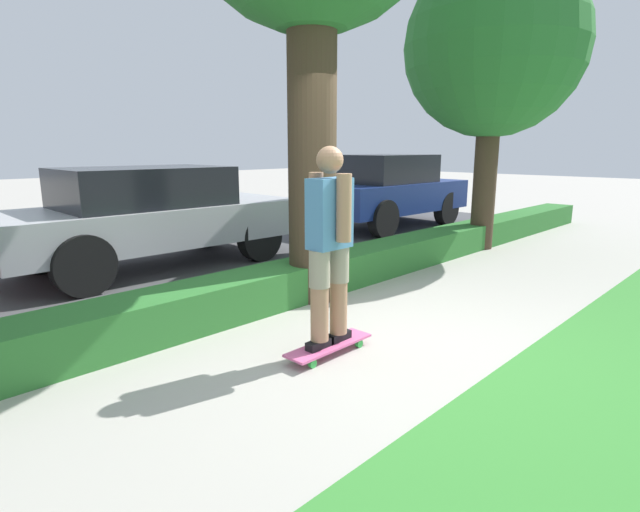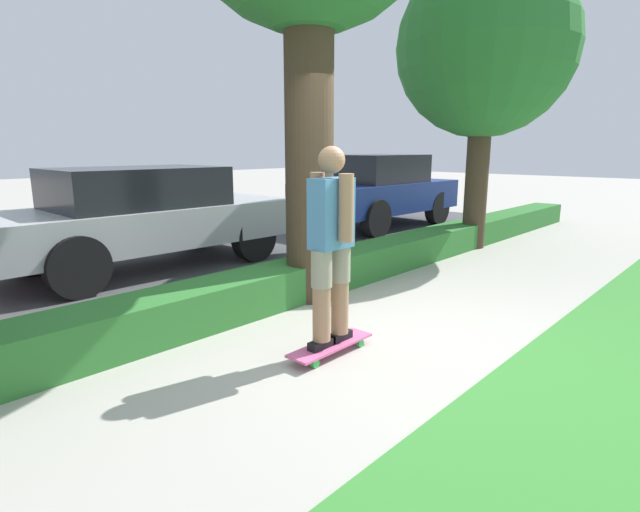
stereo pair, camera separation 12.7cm
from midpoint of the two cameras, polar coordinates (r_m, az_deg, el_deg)
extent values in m
plane|color=#ADA89E|center=(4.66, 8.01, -9.84)|extent=(60.00, 60.00, 0.00)
cube|color=#474749|center=(7.78, -17.83, -1.27)|extent=(18.23, 5.00, 0.01)
cube|color=#2D702D|center=(5.63, -5.22, -3.61)|extent=(18.23, 0.60, 0.42)
cube|color=#DB5B93|center=(4.36, 1.89, -10.14)|extent=(0.87, 0.24, 0.02)
cylinder|color=green|center=(4.54, 5.29, -9.92)|extent=(0.07, 0.04, 0.07)
cylinder|color=green|center=(4.64, 3.53, -9.35)|extent=(0.07, 0.04, 0.07)
cylinder|color=green|center=(4.13, 0.01, -12.19)|extent=(0.07, 0.04, 0.07)
cylinder|color=green|center=(4.24, -1.77, -11.49)|extent=(0.07, 0.04, 0.07)
cube|color=black|center=(4.27, 0.82, -10.02)|extent=(0.26, 0.09, 0.07)
cylinder|color=#A37556|center=(4.13, 0.83, -4.58)|extent=(0.15, 0.15, 0.77)
cylinder|color=gray|center=(4.06, 0.84, -1.45)|extent=(0.17, 0.17, 0.31)
cube|color=black|center=(4.43, 2.93, -9.17)|extent=(0.26, 0.09, 0.07)
cylinder|color=#A37556|center=(4.29, 2.99, -3.92)|extent=(0.15, 0.15, 0.77)
cylinder|color=gray|center=(4.23, 3.02, -0.91)|extent=(0.17, 0.17, 0.31)
cube|color=#4C84B7|center=(4.07, 2.00, 4.88)|extent=(0.37, 0.20, 0.57)
cylinder|color=#A37556|center=(3.96, 3.67, 5.49)|extent=(0.12, 0.12, 0.54)
cylinder|color=#A37556|center=(4.17, 0.43, 5.85)|extent=(0.12, 0.12, 0.54)
sphere|color=#A37556|center=(4.04, 2.05, 10.93)|extent=(0.22, 0.22, 0.22)
cylinder|color=#423323|center=(5.68, -0.24, 12.79)|extent=(0.55, 0.55, 3.59)
cylinder|color=#423323|center=(9.21, 18.73, 8.76)|extent=(0.39, 0.39, 2.57)
sphere|color=#286B2D|center=(9.34, 19.68, 21.67)|extent=(2.95, 2.95, 2.95)
cube|color=#B7B7BC|center=(7.73, -17.96, 3.53)|extent=(4.39, 1.86, 0.55)
cube|color=black|center=(7.61, -19.10, 7.50)|extent=(2.30, 1.58, 0.55)
cylinder|color=black|center=(7.86, -6.42, 2.16)|extent=(0.75, 0.21, 0.75)
cylinder|color=black|center=(9.12, -12.78, 3.33)|extent=(0.75, 0.21, 0.75)
cylinder|color=black|center=(6.52, -24.89, -1.00)|extent=(0.75, 0.21, 0.75)
cylinder|color=black|center=(7.99, -29.04, 0.85)|extent=(0.75, 0.21, 0.75)
cube|color=navy|center=(11.32, 7.82, 6.81)|extent=(3.91, 1.97, 0.62)
cube|color=black|center=(11.19, 7.56, 9.88)|extent=(2.05, 1.69, 0.60)
cylinder|color=black|center=(11.89, 14.55, 5.28)|extent=(0.76, 0.22, 0.76)
cylinder|color=black|center=(12.81, 7.87, 6.03)|extent=(0.76, 0.22, 0.76)
cylinder|color=black|center=(9.90, 7.65, 4.22)|extent=(0.76, 0.22, 0.76)
cylinder|color=black|center=(10.99, 0.44, 5.12)|extent=(0.76, 0.22, 0.76)
camera|label=1|loc=(0.06, 90.78, -0.17)|focal=28.00mm
camera|label=2|loc=(0.06, -89.22, 0.17)|focal=28.00mm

